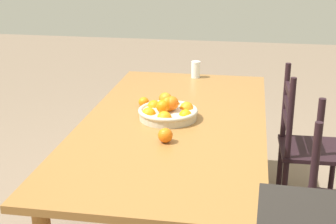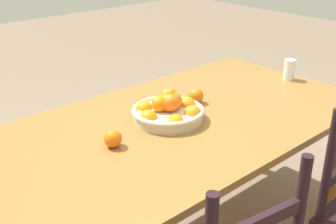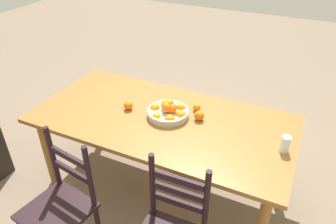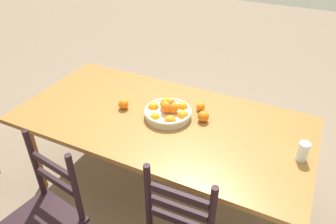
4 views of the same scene
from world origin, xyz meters
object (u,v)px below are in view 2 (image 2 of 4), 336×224
object	(u,v)px
dining_table	(168,141)
orange_loose_1	(196,96)
orange_loose_0	(113,139)
drinking_glass	(289,70)
fruit_bowl	(168,110)
orange_loose_2	(171,94)

from	to	relation	value
dining_table	orange_loose_1	size ratio (longest dim) A/B	26.25
orange_loose_0	drinking_glass	xyz separation A→B (m)	(-1.23, 0.01, 0.02)
fruit_bowl	drinking_glass	world-z (taller)	fruit_bowl
orange_loose_0	drinking_glass	distance (m)	1.23
dining_table	orange_loose_0	size ratio (longest dim) A/B	27.61
dining_table	orange_loose_2	world-z (taller)	orange_loose_2
dining_table	drinking_glass	size ratio (longest dim) A/B	17.11
drinking_glass	orange_loose_0	bearing A→B (deg)	-0.31
dining_table	drinking_glass	xyz separation A→B (m)	(-0.93, 0.01, 0.14)
orange_loose_0	drinking_glass	size ratio (longest dim) A/B	0.62
orange_loose_1	orange_loose_2	xyz separation A→B (m)	(0.06, -0.12, -0.01)
fruit_bowl	orange_loose_2	distance (m)	0.25
orange_loose_1	drinking_glass	xyz separation A→B (m)	(-0.65, 0.11, 0.02)
dining_table	orange_loose_2	distance (m)	0.32
fruit_bowl	drinking_glass	xyz separation A→B (m)	(-0.89, 0.05, 0.01)
fruit_bowl	drinking_glass	bearing A→B (deg)	176.74
orange_loose_2	fruit_bowl	bearing A→B (deg)	45.57
fruit_bowl	orange_loose_0	distance (m)	0.34
dining_table	drinking_glass	world-z (taller)	drinking_glass
orange_loose_0	drinking_glass	bearing A→B (deg)	179.69
fruit_bowl	orange_loose_2	bearing A→B (deg)	-134.43
orange_loose_1	dining_table	bearing A→B (deg)	19.42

